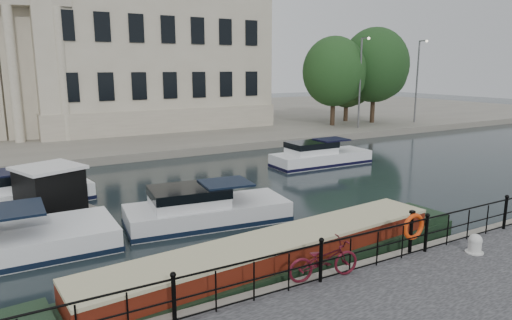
{
  "coord_description": "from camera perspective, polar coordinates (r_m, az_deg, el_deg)",
  "views": [
    {
      "loc": [
        -6.98,
        -11.0,
        6.07
      ],
      "look_at": [
        0.5,
        2.0,
        3.0
      ],
      "focal_mm": 32.0,
      "sensor_mm": 36.0,
      "label": 1
    }
  ],
  "objects": [
    {
      "name": "ground_plane",
      "position": [
        14.37,
        2.31,
        -13.43
      ],
      "size": [
        160.0,
        160.0,
        0.0
      ],
      "primitive_type": "plane",
      "color": "black",
      "rests_on": "ground"
    },
    {
      "name": "far_bank",
      "position": [
        50.82,
        -21.88,
        4.2
      ],
      "size": [
        120.0,
        42.0,
        0.55
      ],
      "primitive_type": "cube",
      "color": "#6B665B",
      "rests_on": "ground_plane"
    },
    {
      "name": "railing",
      "position": [
        12.21,
        8.12,
        -12.07
      ],
      "size": [
        24.14,
        0.14,
        1.22
      ],
      "color": "black",
      "rests_on": "near_quay"
    },
    {
      "name": "civic_building",
      "position": [
        46.11,
        -22.97,
        11.89
      ],
      "size": [
        53.55,
        31.84,
        16.85
      ],
      "color": "#ADA38C",
      "rests_on": "far_bank"
    },
    {
      "name": "lamp_posts",
      "position": [
        45.76,
        16.45,
        9.52
      ],
      "size": [
        8.24,
        1.55,
        8.07
      ],
      "color": "#59595B",
      "rests_on": "far_bank"
    },
    {
      "name": "bicycle",
      "position": [
        12.43,
        8.45,
        -12.22
      ],
      "size": [
        2.11,
        1.02,
        1.07
      ],
      "primitive_type": "imported",
      "rotation": [
        0.0,
        0.0,
        1.41
      ],
      "color": "#4D0D19",
      "rests_on": "near_quay"
    },
    {
      "name": "mooring_bollard",
      "position": [
        15.46,
        25.7,
        -9.44
      ],
      "size": [
        0.53,
        0.53,
        0.59
      ],
      "color": "#B9BAB5",
      "rests_on": "near_quay"
    },
    {
      "name": "life_ring_post",
      "position": [
        14.49,
        19.05,
        -7.95
      ],
      "size": [
        0.82,
        0.21,
        1.34
      ],
      "color": "black",
      "rests_on": "near_quay"
    },
    {
      "name": "narrowboat",
      "position": [
        13.77,
        2.48,
        -12.92
      ],
      "size": [
        14.84,
        3.18,
        1.54
      ],
      "rotation": [
        0.0,
        0.0,
        0.08
      ],
      "color": "black",
      "rests_on": "ground_plane"
    },
    {
      "name": "harbour_hut",
      "position": [
        20.62,
        -24.32,
        -3.85
      ],
      "size": [
        3.89,
        3.58,
        2.19
      ],
      "rotation": [
        0.0,
        0.0,
        0.36
      ],
      "color": "#6B665B",
      "rests_on": "ground_plane"
    },
    {
      "name": "cabin_cruisers",
      "position": [
        19.98,
        -18.08,
        -5.6
      ],
      "size": [
        27.2,
        9.75,
        1.99
      ],
      "color": "white",
      "rests_on": "ground_plane"
    },
    {
      "name": "trees",
      "position": [
        46.42,
        12.65,
        10.63
      ],
      "size": [
        11.21,
        7.94,
        9.36
      ],
      "color": "black",
      "rests_on": "far_bank"
    }
  ]
}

